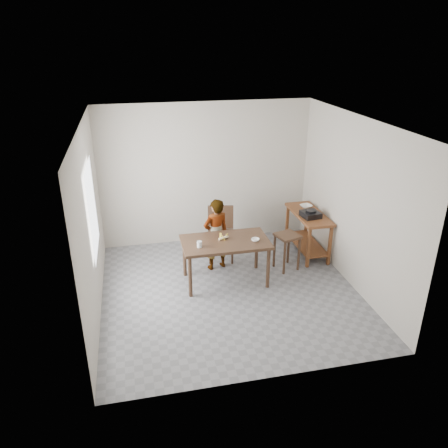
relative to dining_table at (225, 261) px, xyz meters
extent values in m
cube|color=slate|center=(0.00, -0.30, -0.40)|extent=(4.00, 4.00, 0.04)
cube|color=white|center=(0.00, -0.30, 2.35)|extent=(4.00, 4.00, 0.04)
cube|color=beige|center=(0.00, 1.72, 0.98)|extent=(4.00, 0.04, 2.70)
cube|color=beige|center=(0.00, -2.32, 0.98)|extent=(4.00, 0.04, 2.70)
cube|color=beige|center=(-2.02, -0.30, 0.98)|extent=(0.04, 4.00, 2.70)
cube|color=beige|center=(2.02, -0.30, 0.98)|extent=(0.04, 4.00, 2.70)
cube|color=white|center=(-1.97, -0.10, 1.12)|extent=(0.02, 1.10, 1.30)
imported|color=white|center=(-0.06, 0.49, 0.27)|extent=(0.54, 0.43, 1.28)
cylinder|color=silver|center=(-0.44, -0.14, 0.42)|extent=(0.10, 0.10, 0.10)
imported|color=white|center=(0.47, -0.11, 0.40)|extent=(0.17, 0.17, 0.04)
imported|color=white|center=(1.77, 0.97, 0.45)|extent=(0.26, 0.26, 0.05)
cube|color=black|center=(1.67, 0.52, 0.48)|extent=(0.34, 0.34, 0.10)
camera|label=1|loc=(-1.38, -6.16, 3.43)|focal=35.00mm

